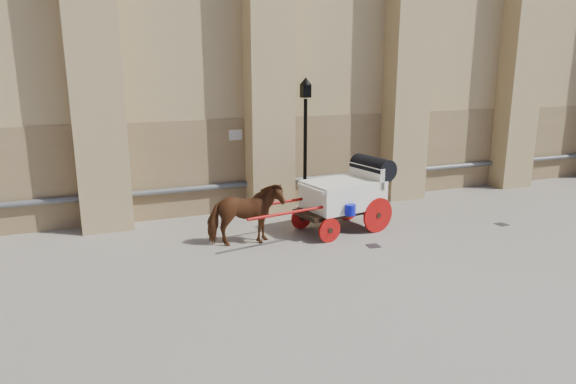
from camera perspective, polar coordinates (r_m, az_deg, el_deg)
name	(u,v)px	position (r m, az deg, el deg)	size (l,w,h in m)	color
ground	(350,242)	(13.98, 6.91, -5.50)	(90.00, 90.00, 0.00)	#6F685C
horse	(245,215)	(13.44, -4.75, -2.54)	(0.89, 1.95, 1.65)	#5E3315
carriage	(347,192)	(14.73, 6.62, 0.00)	(4.81, 2.01, 2.04)	black
street_lamp	(305,140)	(16.67, 1.93, 5.81)	(0.40, 0.40, 4.26)	black
drain_grate_near	(373,246)	(13.73, 9.47, -5.92)	(0.32, 0.32, 0.01)	black
drain_grate_far	(502,224)	(16.60, 22.64, -3.33)	(0.32, 0.32, 0.01)	black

